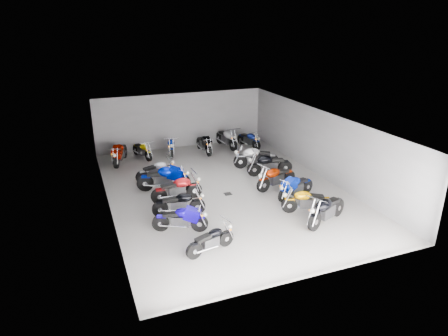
{
  "coord_description": "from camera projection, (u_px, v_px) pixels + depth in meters",
  "views": [
    {
      "loc": [
        -5.93,
        -15.4,
        7.25
      ],
      "look_at": [
        0.05,
        0.11,
        1.0
      ],
      "focal_mm": 32.0,
      "sensor_mm": 36.0,
      "label": 1
    }
  ],
  "objects": [
    {
      "name": "motorcycle_right_d",
      "position": [
        276.0,
        177.0,
        17.97
      ],
      "size": [
        2.18,
        0.71,
        0.98
      ],
      "rotation": [
        0.0,
        0.0,
        1.83
      ],
      "color": "black",
      "rests_on": "ground"
    },
    {
      "name": "motorcycle_back_a",
      "position": [
        120.0,
        153.0,
        21.11
      ],
      "size": [
        1.01,
        2.21,
        1.02
      ],
      "rotation": [
        0.0,
        0.0,
        2.76
      ],
      "color": "black",
      "rests_on": "ground"
    },
    {
      "name": "motorcycle_back_f",
      "position": [
        249.0,
        139.0,
        23.74
      ],
      "size": [
        0.65,
        2.01,
        0.9
      ],
      "rotation": [
        0.0,
        0.0,
        3.39
      ],
      "color": "black",
      "rests_on": "ground"
    },
    {
      "name": "motorcycle_left_f",
      "position": [
        156.0,
        171.0,
        18.92
      ],
      "size": [
        1.99,
        0.54,
        0.88
      ],
      "rotation": [
        0.0,
        0.0,
        -1.39
      ],
      "color": "black",
      "rests_on": "ground"
    },
    {
      "name": "motorcycle_right_c",
      "position": [
        296.0,
        187.0,
        17.01
      ],
      "size": [
        2.04,
        0.84,
        0.93
      ],
      "rotation": [
        0.0,
        0.0,
        1.91
      ],
      "color": "black",
      "rests_on": "ground"
    },
    {
      "name": "motorcycle_back_c",
      "position": [
        171.0,
        146.0,
        22.51
      ],
      "size": [
        0.58,
        2.08,
        0.92
      ],
      "rotation": [
        0.0,
        0.0,
        2.95
      ],
      "color": "black",
      "rests_on": "ground"
    },
    {
      "name": "motorcycle_left_e",
      "position": [
        164.0,
        178.0,
        17.74
      ],
      "size": [
        2.33,
        0.86,
        1.05
      ],
      "rotation": [
        0.0,
        0.0,
        -1.87
      ],
      "color": "black",
      "rests_on": "ground"
    },
    {
      "name": "motorcycle_left_c",
      "position": [
        179.0,
        203.0,
        15.51
      ],
      "size": [
        2.07,
        0.59,
        0.92
      ],
      "rotation": [
        0.0,
        0.0,
        -1.77
      ],
      "color": "black",
      "rests_on": "ground"
    },
    {
      "name": "motorcycle_left_d",
      "position": [
        177.0,
        189.0,
        16.75
      ],
      "size": [
        2.22,
        0.45,
        0.98
      ],
      "rotation": [
        0.0,
        0.0,
        -1.54
      ],
      "color": "black",
      "rests_on": "ground"
    },
    {
      "name": "motorcycle_back_d",
      "position": [
        204.0,
        144.0,
        22.79
      ],
      "size": [
        0.44,
        2.19,
        0.96
      ],
      "rotation": [
        0.0,
        0.0,
        3.18
      ],
      "color": "black",
      "rests_on": "ground"
    },
    {
      "name": "motorcycle_right_b",
      "position": [
        307.0,
        201.0,
        15.72
      ],
      "size": [
        2.0,
        0.85,
        0.92
      ],
      "rotation": [
        0.0,
        0.0,
        1.22
      ],
      "color": "black",
      "rests_on": "ground"
    },
    {
      "name": "wall_right",
      "position": [
        321.0,
        144.0,
        19.12
      ],
      "size": [
        0.1,
        14.0,
        3.2
      ],
      "primitive_type": "cube",
      "color": "gray",
      "rests_on": "ground"
    },
    {
      "name": "drain_grate",
      "position": [
        228.0,
        194.0,
        17.56
      ],
      "size": [
        0.32,
        0.32,
        0.01
      ],
      "primitive_type": "cube",
      "color": "black",
      "rests_on": "ground"
    },
    {
      "name": "wall_back",
      "position": [
        181.0,
        120.0,
        23.55
      ],
      "size": [
        10.0,
        0.1,
        3.2
      ],
      "primitive_type": "cube",
      "color": "gray",
      "rests_on": "ground"
    },
    {
      "name": "motorcycle_right_e",
      "position": [
        269.0,
        165.0,
        19.49
      ],
      "size": [
        2.28,
        0.58,
        1.01
      ],
      "rotation": [
        0.0,
        0.0,
        1.41
      ],
      "color": "black",
      "rests_on": "ground"
    },
    {
      "name": "motorcycle_back_b",
      "position": [
        142.0,
        150.0,
        21.89
      ],
      "size": [
        0.74,
        1.91,
        0.87
      ],
      "rotation": [
        0.0,
        0.0,
        3.46
      ],
      "color": "black",
      "rests_on": "ground"
    },
    {
      "name": "motorcycle_right_f",
      "position": [
        256.0,
        157.0,
        20.44
      ],
      "size": [
        2.3,
        0.85,
        1.04
      ],
      "rotation": [
        0.0,
        0.0,
        1.27
      ],
      "color": "black",
      "rests_on": "ground"
    },
    {
      "name": "motorcycle_left_a",
      "position": [
        211.0,
        240.0,
        13.06
      ],
      "size": [
        1.81,
        0.62,
        0.81
      ],
      "rotation": [
        0.0,
        0.0,
        -1.3
      ],
      "color": "black",
      "rests_on": "ground"
    },
    {
      "name": "motorcycle_right_a",
      "position": [
        326.0,
        210.0,
        14.88
      ],
      "size": [
        2.19,
        1.1,
        1.03
      ],
      "rotation": [
        0.0,
        0.0,
        1.99
      ],
      "color": "black",
      "rests_on": "ground"
    },
    {
      "name": "ground",
      "position": [
        224.0,
        190.0,
        18.0
      ],
      "size": [
        14.0,
        14.0,
        0.0
      ],
      "primitive_type": "plane",
      "color": "gray",
      "rests_on": "ground"
    },
    {
      "name": "motorcycle_left_b",
      "position": [
        181.0,
        219.0,
        14.33
      ],
      "size": [
        1.93,
        0.91,
        0.9
      ],
      "rotation": [
        0.0,
        0.0,
        -1.97
      ],
      "color": "black",
      "rests_on": "ground"
    },
    {
      "name": "ceiling",
      "position": [
        224.0,
        120.0,
        16.86
      ],
      "size": [
        10.0,
        14.0,
        0.04
      ],
      "primitive_type": "cube",
      "color": "black",
      "rests_on": "wall_back"
    },
    {
      "name": "wall_left",
      "position": [
        106.0,
        171.0,
        15.75
      ],
      "size": [
        0.1,
        14.0,
        3.2
      ],
      "primitive_type": "cube",
      "color": "gray",
      "rests_on": "ground"
    },
    {
      "name": "motorcycle_back_e",
      "position": [
        227.0,
        138.0,
        23.73
      ],
      "size": [
        0.56,
        2.39,
        1.05
      ],
      "rotation": [
        0.0,
        0.0,
        3.27
      ],
      "color": "black",
      "rests_on": "ground"
    }
  ]
}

